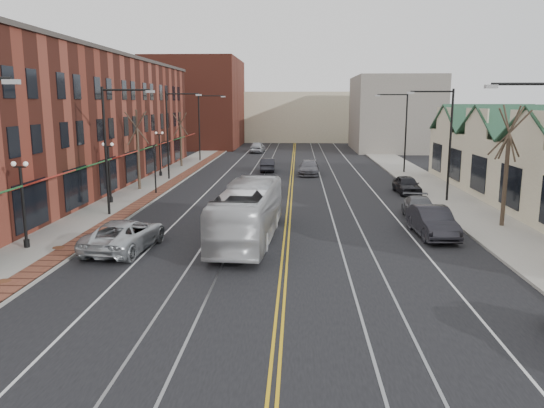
# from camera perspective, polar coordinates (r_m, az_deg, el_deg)

# --- Properties ---
(ground) EXTENTS (160.00, 160.00, 0.00)m
(ground) POSITION_cam_1_polar(r_m,az_deg,el_deg) (18.23, 0.79, -12.42)
(ground) COLOR black
(ground) RESTS_ON ground
(sidewalk_left) EXTENTS (4.00, 120.00, 0.15)m
(sidewalk_left) POSITION_cam_1_polar(r_m,az_deg,el_deg) (39.48, -15.82, 0.07)
(sidewalk_left) COLOR gray
(sidewalk_left) RESTS_ON ground
(sidewalk_right) EXTENTS (4.00, 120.00, 0.15)m
(sidewalk_right) POSITION_cam_1_polar(r_m,az_deg,el_deg) (39.13, 19.73, -0.26)
(sidewalk_right) COLOR gray
(sidewalk_right) RESTS_ON ground
(building_left) EXTENTS (10.00, 50.00, 11.00)m
(building_left) POSITION_cam_1_polar(r_m,az_deg,el_deg) (47.94, -21.52, 8.11)
(building_left) COLOR maroon
(building_left) RESTS_ON ground
(backdrop_left) EXTENTS (14.00, 18.00, 14.00)m
(backdrop_left) POSITION_cam_1_polar(r_m,az_deg,el_deg) (88.30, -8.16, 10.67)
(backdrop_left) COLOR maroon
(backdrop_left) RESTS_ON ground
(backdrop_mid) EXTENTS (22.00, 14.00, 9.00)m
(backdrop_mid) POSITION_cam_1_polar(r_m,az_deg,el_deg) (101.77, 2.51, 9.38)
(backdrop_mid) COLOR beige
(backdrop_mid) RESTS_ON ground
(backdrop_right) EXTENTS (12.00, 16.00, 11.00)m
(backdrop_right) POSITION_cam_1_polar(r_m,az_deg,el_deg) (83.01, 12.99, 9.46)
(backdrop_right) COLOR slate
(backdrop_right) RESTS_ON ground
(streetlight_l_1) EXTENTS (3.33, 0.25, 8.00)m
(streetlight_l_1) POSITION_cam_1_polar(r_m,az_deg,el_deg) (34.80, -16.83, 6.84)
(streetlight_l_1) COLOR black
(streetlight_l_1) RESTS_ON sidewalk_left
(streetlight_l_2) EXTENTS (3.33, 0.25, 8.00)m
(streetlight_l_2) POSITION_cam_1_polar(r_m,az_deg,el_deg) (50.15, -10.71, 8.22)
(streetlight_l_2) COLOR black
(streetlight_l_2) RESTS_ON sidewalk_left
(streetlight_l_3) EXTENTS (3.33, 0.25, 8.00)m
(streetlight_l_3) POSITION_cam_1_polar(r_m,az_deg,el_deg) (65.80, -7.46, 8.92)
(streetlight_l_3) COLOR black
(streetlight_l_3) RESTS_ON sidewalk_left
(streetlight_r_1) EXTENTS (3.33, 0.25, 8.00)m
(streetlight_r_1) POSITION_cam_1_polar(r_m,az_deg,el_deg) (40.18, 18.05, 7.25)
(streetlight_r_1) COLOR black
(streetlight_r_1) RESTS_ON sidewalk_right
(streetlight_r_2) EXTENTS (3.33, 0.25, 8.00)m
(streetlight_r_2) POSITION_cam_1_polar(r_m,az_deg,el_deg) (55.77, 13.77, 8.35)
(streetlight_r_2) COLOR black
(streetlight_r_2) RESTS_ON sidewalk_right
(lamppost_l_1) EXTENTS (0.84, 0.28, 4.27)m
(lamppost_l_1) POSITION_cam_1_polar(r_m,az_deg,el_deg) (28.56, -25.17, -0.26)
(lamppost_l_1) COLOR black
(lamppost_l_1) RESTS_ON sidewalk_left
(lamppost_l_2) EXTENTS (0.84, 0.28, 4.27)m
(lamppost_l_2) POSITION_cam_1_polar(r_m,az_deg,el_deg) (39.41, -17.09, 3.12)
(lamppost_l_2) COLOR black
(lamppost_l_2) RESTS_ON sidewalk_left
(lamppost_l_3) EXTENTS (0.84, 0.28, 4.27)m
(lamppost_l_3) POSITION_cam_1_polar(r_m,az_deg,el_deg) (52.70, -11.96, 5.22)
(lamppost_l_3) COLOR black
(lamppost_l_3) RESTS_ON sidewalk_left
(tree_left_near) EXTENTS (1.78, 1.37, 6.48)m
(tree_left_near) POSITION_cam_1_polar(r_m,az_deg,el_deg) (44.84, -14.23, 5.84)
(tree_left_near) COLOR #382B21
(tree_left_near) RESTS_ON sidewalk_left
(tree_left_far) EXTENTS (1.66, 1.28, 6.02)m
(tree_left_far) POSITION_cam_1_polar(r_m,az_deg,el_deg) (60.30, -9.80, 7.01)
(tree_left_far) COLOR #382B21
(tree_left_far) RESTS_ON sidewalk_left
(tree_right_mid) EXTENTS (1.90, 1.46, 6.93)m
(tree_right_mid) POSITION_cam_1_polar(r_m,az_deg,el_deg) (33.15, 23.93, 3.97)
(tree_right_mid) COLOR #382B21
(tree_right_mid) RESTS_ON sidewalk_right
(manhole_mid) EXTENTS (0.60, 0.60, 0.02)m
(manhole_mid) POSITION_cam_1_polar(r_m,az_deg,el_deg) (24.04, -26.93, -7.40)
(manhole_mid) COLOR #592D19
(manhole_mid) RESTS_ON sidewalk_left
(manhole_far) EXTENTS (0.60, 0.60, 0.02)m
(manhole_far) POSITION_cam_1_polar(r_m,az_deg,el_deg) (28.29, -21.97, -4.36)
(manhole_far) COLOR #592D19
(manhole_far) RESTS_ON sidewalk_left
(traffic_signal) EXTENTS (0.18, 0.15, 3.80)m
(traffic_signal) POSITION_cam_1_polar(r_m,az_deg,el_deg) (42.52, -12.49, 4.08)
(traffic_signal) COLOR black
(traffic_signal) RESTS_ON sidewalk_left
(transit_bus) EXTENTS (3.15, 10.93, 3.01)m
(transit_bus) POSITION_cam_1_polar(r_m,az_deg,el_deg) (27.87, -2.56, -0.94)
(transit_bus) COLOR silver
(transit_bus) RESTS_ON ground
(parked_suv) EXTENTS (3.22, 5.85, 1.55)m
(parked_suv) POSITION_cam_1_polar(r_m,az_deg,el_deg) (27.17, -15.55, -3.22)
(parked_suv) COLOR #B6BBBE
(parked_suv) RESTS_ON ground
(parked_car_b) EXTENTS (1.97, 5.03, 1.63)m
(parked_car_b) POSITION_cam_1_polar(r_m,az_deg,el_deg) (30.09, 16.87, -1.86)
(parked_car_b) COLOR #222127
(parked_car_b) RESTS_ON ground
(parked_car_c) EXTENTS (2.24, 4.79, 1.35)m
(parked_car_c) POSITION_cam_1_polar(r_m,az_deg,el_deg) (34.40, 15.61, -0.46)
(parked_car_c) COLOR #595B60
(parked_car_c) RESTS_ON ground
(parked_car_d) EXTENTS (1.89, 4.26, 1.43)m
(parked_car_d) POSITION_cam_1_polar(r_m,az_deg,el_deg) (43.69, 14.30, 2.01)
(parked_car_d) COLOR black
(parked_car_d) RESTS_ON ground
(distant_car_left) EXTENTS (1.57, 4.24, 1.38)m
(distant_car_left) POSITION_cam_1_polar(r_m,az_deg,el_deg) (56.17, -0.47, 4.24)
(distant_car_left) COLOR black
(distant_car_left) RESTS_ON ground
(distant_car_right) EXTENTS (2.29, 5.08, 1.44)m
(distant_car_right) POSITION_cam_1_polar(r_m,az_deg,el_deg) (53.57, 4.01, 3.92)
(distant_car_right) COLOR slate
(distant_car_right) RESTS_ON ground
(distant_car_far) EXTENTS (2.17, 4.84, 1.62)m
(distant_car_far) POSITION_cam_1_polar(r_m,az_deg,el_deg) (77.16, -1.58, 6.15)
(distant_car_far) COLOR #A4A5AB
(distant_car_far) RESTS_ON ground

